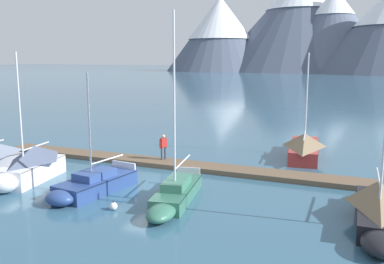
{
  "coord_description": "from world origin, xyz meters",
  "views": [
    {
      "loc": [
        11.59,
        -20.15,
        7.02
      ],
      "look_at": [
        0.0,
        6.0,
        2.0
      ],
      "focal_mm": 39.61,
      "sensor_mm": 36.0,
      "label": 1
    }
  ],
  "objects_px": {
    "sailboat_second_berth": "(30,165)",
    "mooring_buoy_channel_marker": "(114,206)",
    "sailboat_mid_dock_starboard": "(174,194)",
    "sailboat_mid_dock_port": "(92,184)",
    "sailboat_far_berth": "(304,145)",
    "sailboat_outer_slip": "(378,207)",
    "person_on_dock": "(163,145)"
  },
  "relations": [
    {
      "from": "sailboat_mid_dock_starboard",
      "to": "sailboat_mid_dock_port",
      "type": "bearing_deg",
      "value": -175.52
    },
    {
      "from": "person_on_dock",
      "to": "sailboat_outer_slip",
      "type": "bearing_deg",
      "value": -23.14
    },
    {
      "from": "sailboat_second_berth",
      "to": "mooring_buoy_channel_marker",
      "type": "xyz_separation_m",
      "value": [
        7.1,
        -2.03,
        -0.76
      ]
    },
    {
      "from": "sailboat_mid_dock_starboard",
      "to": "sailboat_outer_slip",
      "type": "distance_m",
      "value": 9.16
    },
    {
      "from": "mooring_buoy_channel_marker",
      "to": "sailboat_second_berth",
      "type": "bearing_deg",
      "value": 164.02
    },
    {
      "from": "sailboat_far_berth",
      "to": "sailboat_second_berth",
      "type": "bearing_deg",
      "value": -136.94
    },
    {
      "from": "sailboat_mid_dock_starboard",
      "to": "sailboat_outer_slip",
      "type": "height_order",
      "value": "sailboat_mid_dock_starboard"
    },
    {
      "from": "sailboat_second_berth",
      "to": "mooring_buoy_channel_marker",
      "type": "relative_size",
      "value": 16.26
    },
    {
      "from": "mooring_buoy_channel_marker",
      "to": "sailboat_far_berth",
      "type": "bearing_deg",
      "value": 66.51
    },
    {
      "from": "sailboat_mid_dock_port",
      "to": "sailboat_far_berth",
      "type": "xyz_separation_m",
      "value": [
        8.77,
        12.99,
        0.36
      ]
    },
    {
      "from": "sailboat_mid_dock_starboard",
      "to": "mooring_buoy_channel_marker",
      "type": "height_order",
      "value": "sailboat_mid_dock_starboard"
    },
    {
      "from": "sailboat_outer_slip",
      "to": "sailboat_far_berth",
      "type": "bearing_deg",
      "value": 113.25
    },
    {
      "from": "sailboat_far_berth",
      "to": "sailboat_outer_slip",
      "type": "height_order",
      "value": "sailboat_outer_slip"
    },
    {
      "from": "sailboat_mid_dock_port",
      "to": "sailboat_far_berth",
      "type": "distance_m",
      "value": 15.68
    },
    {
      "from": "sailboat_mid_dock_starboard",
      "to": "sailboat_far_berth",
      "type": "height_order",
      "value": "sailboat_mid_dock_starboard"
    },
    {
      "from": "sailboat_mid_dock_starboard",
      "to": "mooring_buoy_channel_marker",
      "type": "xyz_separation_m",
      "value": [
        -2.2,
        -1.96,
        -0.3
      ]
    },
    {
      "from": "mooring_buoy_channel_marker",
      "to": "sailboat_mid_dock_port",
      "type": "bearing_deg",
      "value": 146.69
    },
    {
      "from": "sailboat_far_berth",
      "to": "mooring_buoy_channel_marker",
      "type": "bearing_deg",
      "value": -113.49
    },
    {
      "from": "sailboat_far_berth",
      "to": "person_on_dock",
      "type": "height_order",
      "value": "sailboat_far_berth"
    },
    {
      "from": "sailboat_second_berth",
      "to": "sailboat_mid_dock_port",
      "type": "distance_m",
      "value": 4.71
    },
    {
      "from": "mooring_buoy_channel_marker",
      "to": "sailboat_outer_slip",
      "type": "bearing_deg",
      "value": 15.23
    },
    {
      "from": "sailboat_mid_dock_port",
      "to": "sailboat_outer_slip",
      "type": "xyz_separation_m",
      "value": [
        13.72,
        1.48,
        0.31
      ]
    },
    {
      "from": "sailboat_mid_dock_port",
      "to": "sailboat_outer_slip",
      "type": "relative_size",
      "value": 0.75
    },
    {
      "from": "sailboat_second_berth",
      "to": "person_on_dock",
      "type": "relative_size",
      "value": 4.35
    },
    {
      "from": "mooring_buoy_channel_marker",
      "to": "person_on_dock",
      "type": "bearing_deg",
      "value": 102.53
    },
    {
      "from": "sailboat_second_berth",
      "to": "person_on_dock",
      "type": "xyz_separation_m",
      "value": [
        5.16,
        6.69,
        0.32
      ]
    },
    {
      "from": "sailboat_outer_slip",
      "to": "mooring_buoy_channel_marker",
      "type": "distance_m",
      "value": 11.72
    },
    {
      "from": "sailboat_second_berth",
      "to": "sailboat_far_berth",
      "type": "xyz_separation_m",
      "value": [
        13.44,
        12.56,
        -0.08
      ]
    },
    {
      "from": "sailboat_second_berth",
      "to": "sailboat_mid_dock_starboard",
      "type": "relative_size",
      "value": 0.8
    },
    {
      "from": "sailboat_second_berth",
      "to": "sailboat_outer_slip",
      "type": "relative_size",
      "value": 0.87
    },
    {
      "from": "sailboat_mid_dock_starboard",
      "to": "person_on_dock",
      "type": "height_order",
      "value": "sailboat_mid_dock_starboard"
    },
    {
      "from": "sailboat_second_berth",
      "to": "sailboat_far_berth",
      "type": "bearing_deg",
      "value": 43.06
    }
  ]
}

